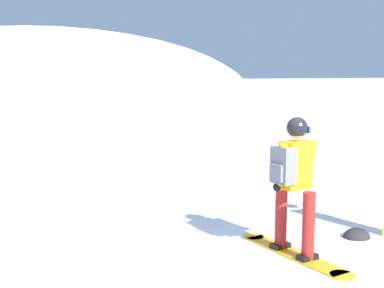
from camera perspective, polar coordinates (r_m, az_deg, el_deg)
name	(u,v)px	position (r m, az deg, el deg)	size (l,w,h in m)	color
ground_plane	(264,273)	(5.98, 8.00, -14.11)	(300.00, 300.00, 0.00)	white
ridge_peak_main	(43,103)	(38.50, -16.35, 4.41)	(31.01, 27.91, 10.73)	white
snowboarder_main	(293,183)	(6.30, 11.27, -4.27)	(0.68, 1.79, 1.71)	orange
rock_mid	(357,237)	(7.44, 17.91, -9.91)	(0.38, 0.32, 0.27)	#282628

